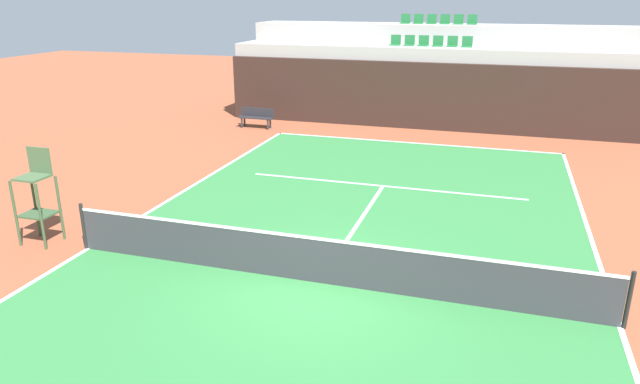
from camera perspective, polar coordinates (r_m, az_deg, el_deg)
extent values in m
plane|color=brown|center=(11.63, -0.12, -8.96)|extent=(80.00, 80.00, 0.00)
cube|color=#2D7238|center=(11.63, -0.12, -8.94)|extent=(11.00, 24.00, 0.01)
cube|color=white|center=(22.63, 9.04, 4.81)|extent=(11.00, 0.10, 0.00)
cube|color=white|center=(14.09, -21.86, -5.18)|extent=(0.10, 24.00, 0.00)
cube|color=white|center=(11.45, 27.50, -11.73)|extent=(0.10, 24.00, 0.00)
cube|color=white|center=(17.37, 6.24, 0.60)|extent=(8.26, 0.10, 0.00)
cube|color=white|center=(14.43, 3.70, -3.22)|extent=(0.10, 6.40, 0.00)
cube|color=black|center=(24.92, 10.14, 9.28)|extent=(17.25, 0.30, 2.78)
cube|color=#9E9E99|center=(26.20, 10.58, 10.32)|extent=(17.25, 2.40, 3.33)
cube|color=#9E9E99|center=(28.51, 11.26, 11.78)|extent=(17.25, 2.40, 4.13)
cube|color=#1E6633|center=(26.24, 7.39, 14.20)|extent=(0.44, 0.44, 0.04)
cube|color=#1E6633|center=(26.42, 7.49, 14.70)|extent=(0.44, 0.04, 0.40)
cube|color=#1E6633|center=(26.13, 8.75, 14.12)|extent=(0.44, 0.44, 0.04)
cube|color=#1E6633|center=(26.31, 8.85, 14.63)|extent=(0.44, 0.04, 0.40)
cube|color=#1E6633|center=(26.05, 10.12, 14.03)|extent=(0.44, 0.44, 0.04)
cube|color=#1E6633|center=(26.23, 10.21, 14.54)|extent=(0.44, 0.04, 0.40)
cube|color=#1E6633|center=(25.97, 11.50, 13.94)|extent=(0.44, 0.44, 0.04)
cube|color=#1E6633|center=(26.16, 11.58, 14.45)|extent=(0.44, 0.04, 0.40)
cube|color=#1E6633|center=(25.92, 12.88, 13.83)|extent=(0.44, 0.44, 0.04)
cube|color=#1E6633|center=(26.10, 12.95, 14.35)|extent=(0.44, 0.04, 0.40)
cube|color=#1E6633|center=(25.87, 14.26, 13.72)|extent=(0.44, 0.44, 0.04)
cube|color=#1E6633|center=(26.05, 14.33, 14.24)|extent=(0.44, 0.04, 0.40)
cube|color=#1E6633|center=(28.55, 8.37, 16.15)|extent=(0.44, 0.44, 0.04)
cube|color=#1E6633|center=(28.73, 8.46, 16.60)|extent=(0.44, 0.04, 0.40)
cube|color=#1E6633|center=(28.45, 9.63, 16.08)|extent=(0.44, 0.44, 0.04)
cube|color=#1E6633|center=(28.64, 9.71, 16.53)|extent=(0.44, 0.04, 0.40)
cube|color=#1E6633|center=(28.37, 10.90, 16.00)|extent=(0.44, 0.44, 0.04)
cube|color=#1E6633|center=(28.56, 10.98, 16.46)|extent=(0.44, 0.04, 0.40)
cube|color=#1E6633|center=(28.31, 12.18, 15.92)|extent=(0.44, 0.44, 0.04)
cube|color=#1E6633|center=(28.50, 12.25, 16.37)|extent=(0.44, 0.04, 0.40)
cube|color=#1E6633|center=(28.25, 13.46, 15.82)|extent=(0.44, 0.44, 0.04)
cube|color=#1E6633|center=(28.44, 13.52, 16.28)|extent=(0.44, 0.04, 0.40)
cube|color=#1E6633|center=(28.21, 14.74, 15.72)|extent=(0.44, 0.44, 0.04)
cube|color=#1E6633|center=(28.40, 14.80, 16.18)|extent=(0.44, 0.04, 0.40)
cylinder|color=black|center=(13.93, -22.29, -3.15)|extent=(0.08, 0.08, 1.07)
cylinder|color=black|center=(11.22, 28.16, -9.38)|extent=(0.08, 0.08, 1.07)
cube|color=#333338|center=(11.42, -0.12, -6.88)|extent=(10.90, 0.02, 0.92)
cube|color=white|center=(11.22, -0.13, -4.65)|extent=(10.90, 0.04, 0.05)
cylinder|color=#334C2D|center=(14.66, -27.84, -1.91)|extent=(0.06, 0.06, 1.55)
cylinder|color=#334C2D|center=(14.19, -25.82, -2.25)|extent=(0.06, 0.06, 1.55)
cylinder|color=#334C2D|center=(15.06, -26.27, -1.16)|extent=(0.06, 0.06, 1.55)
cylinder|color=#334C2D|center=(14.60, -24.26, -1.46)|extent=(0.06, 0.06, 1.55)
cube|color=#334C2D|center=(14.65, -26.01, -1.96)|extent=(0.70, 0.60, 0.04)
cube|color=#3F5938|center=(14.39, -26.51, 1.30)|extent=(0.60, 0.60, 0.05)
cube|color=#3F5938|center=(14.50, -25.95, 2.85)|extent=(0.60, 0.04, 0.60)
cube|color=#232328|center=(25.00, -6.35, 7.30)|extent=(1.50, 0.40, 0.05)
cube|color=#232328|center=(25.12, -6.20, 7.87)|extent=(1.50, 0.04, 0.36)
cube|color=#2D2D33|center=(25.17, -7.72, 6.77)|extent=(0.06, 0.06, 0.42)
cube|color=#2D2D33|center=(24.69, -5.17, 6.63)|extent=(0.06, 0.06, 0.42)
cube|color=#2D2D33|center=(25.42, -7.45, 6.90)|extent=(0.06, 0.06, 0.42)
cube|color=#2D2D33|center=(24.95, -4.92, 6.76)|extent=(0.06, 0.06, 0.42)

